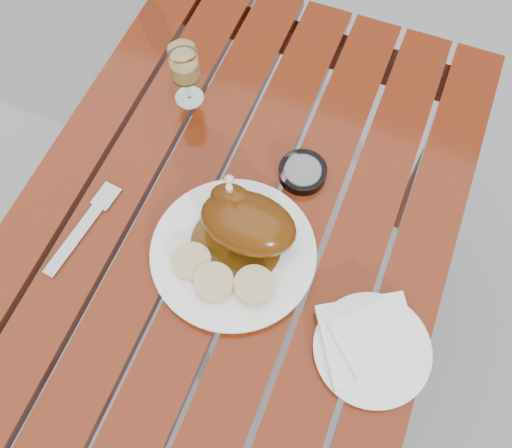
{
  "coord_description": "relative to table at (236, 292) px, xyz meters",
  "views": [
    {
      "loc": [
        0.22,
        -0.41,
        1.7
      ],
      "look_at": [
        0.05,
        0.01,
        0.78
      ],
      "focal_mm": 40.0,
      "sensor_mm": 36.0,
      "label": 1
    }
  ],
  "objects": [
    {
      "name": "napkin",
      "position": [
        0.3,
        -0.12,
        0.4
      ],
      "size": [
        0.21,
        0.2,
        0.01
      ],
      "primitive_type": "cube",
      "rotation": [
        0.0,
        0.0,
        0.55
      ],
      "color": "white",
      "rests_on": "side_plate"
    },
    {
      "name": "ground",
      "position": [
        0.0,
        0.0,
        -0.38
      ],
      "size": [
        60.0,
        60.0,
        0.0
      ],
      "primitive_type": "plane",
      "color": "slate",
      "rests_on": "ground"
    },
    {
      "name": "side_plate",
      "position": [
        0.31,
        -0.13,
        0.38
      ],
      "size": [
        0.26,
        0.26,
        0.02
      ],
      "primitive_type": "cylinder",
      "rotation": [
        0.0,
        0.0,
        0.42
      ],
      "color": "white",
      "rests_on": "table"
    },
    {
      "name": "roast_duck",
      "position": [
        0.04,
        -0.01,
        0.44
      ],
      "size": [
        0.18,
        0.17,
        0.13
      ],
      "color": "#502E09",
      "rests_on": "dinner_plate"
    },
    {
      "name": "bread_dumplings",
      "position": [
        0.03,
        -0.11,
        0.41
      ],
      "size": [
        0.19,
        0.09,
        0.02
      ],
      "color": "#D4B581",
      "rests_on": "dinner_plate"
    },
    {
      "name": "ashtray",
      "position": [
        0.09,
        0.15,
        0.39
      ],
      "size": [
        0.12,
        0.12,
        0.02
      ],
      "primitive_type": "cylinder",
      "rotation": [
        0.0,
        0.0,
        0.39
      ],
      "color": "#B2B7BC",
      "rests_on": "table"
    },
    {
      "name": "wine_glass",
      "position": [
        -0.19,
        0.24,
        0.45
      ],
      "size": [
        0.08,
        0.08,
        0.14
      ],
      "primitive_type": "cylinder",
      "rotation": [
        0.0,
        0.0,
        -0.35
      ],
      "color": "tan",
      "rests_on": "table"
    },
    {
      "name": "dinner_plate",
      "position": [
        0.03,
        -0.05,
        0.38
      ],
      "size": [
        0.38,
        0.38,
        0.02
      ],
      "primitive_type": "cylinder",
      "rotation": [
        0.0,
        0.0,
        0.32
      ],
      "color": "white",
      "rests_on": "table"
    },
    {
      "name": "table",
      "position": [
        0.0,
        0.0,
        0.0
      ],
      "size": [
        0.8,
        1.2,
        0.75
      ],
      "primitive_type": "cube",
      "color": "maroon",
      "rests_on": "ground"
    },
    {
      "name": "knife",
      "position": [
        0.11,
        -0.05,
        0.38
      ],
      "size": [
        0.08,
        0.19,
        0.01
      ],
      "primitive_type": "cube",
      "rotation": [
        0.0,
        0.0,
        0.34
      ],
      "color": "gray",
      "rests_on": "table"
    },
    {
      "name": "fork",
      "position": [
        -0.25,
        -0.12,
        0.38
      ],
      "size": [
        0.05,
        0.19,
        0.01
      ],
      "primitive_type": "cube",
      "rotation": [
        0.0,
        0.0,
        -0.12
      ],
      "color": "gray",
      "rests_on": "table"
    }
  ]
}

